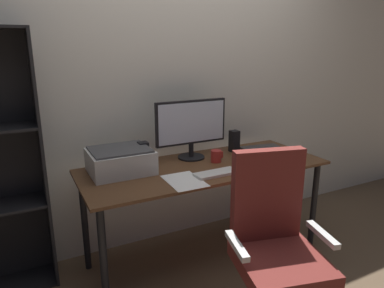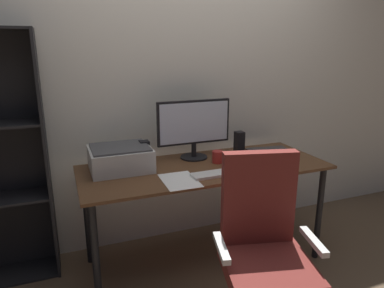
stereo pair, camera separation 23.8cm
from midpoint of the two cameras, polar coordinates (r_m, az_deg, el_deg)
ground_plane at (r=2.77m, az=4.55°, el=-18.23°), size 12.00×12.00×0.00m
back_wall at (r=2.78m, az=0.51°, el=10.64°), size 6.40×0.10×2.60m
desk at (r=2.47m, az=4.87°, el=-5.41°), size 1.71×0.68×0.74m
monitor at (r=2.54m, az=3.00°, el=3.02°), size 0.55×0.20×0.43m
keyboard at (r=2.26m, az=6.57°, el=-4.96°), size 0.29×0.11×0.02m
mouse at (r=2.36m, az=11.47°, el=-4.09°), size 0.07×0.10×0.03m
coffee_mug at (r=2.50m, az=6.93°, el=-2.14°), size 0.09×0.08×0.09m
laptop at (r=2.80m, az=15.01°, el=-1.31°), size 0.35×0.27×0.02m
speaker_left at (r=2.45m, az=-5.02°, el=-1.44°), size 0.06×0.07×0.17m
speaker_right at (r=2.74m, az=10.19°, el=0.23°), size 0.06×0.07×0.17m
printer at (r=2.36m, az=-8.81°, el=-2.33°), size 0.40×0.34×0.16m
paper_sheet at (r=2.17m, az=1.13°, el=-6.03°), size 0.22×0.30×0.00m
office_chair at (r=2.00m, az=15.11°, el=-17.75°), size 0.57×0.56×1.01m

